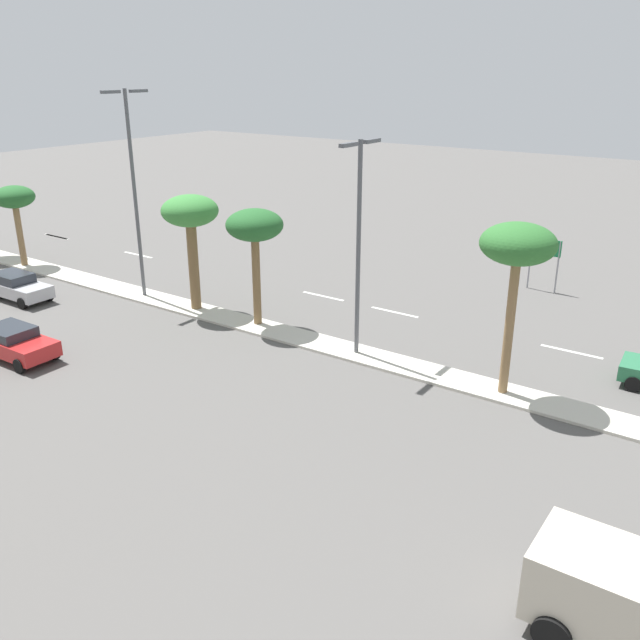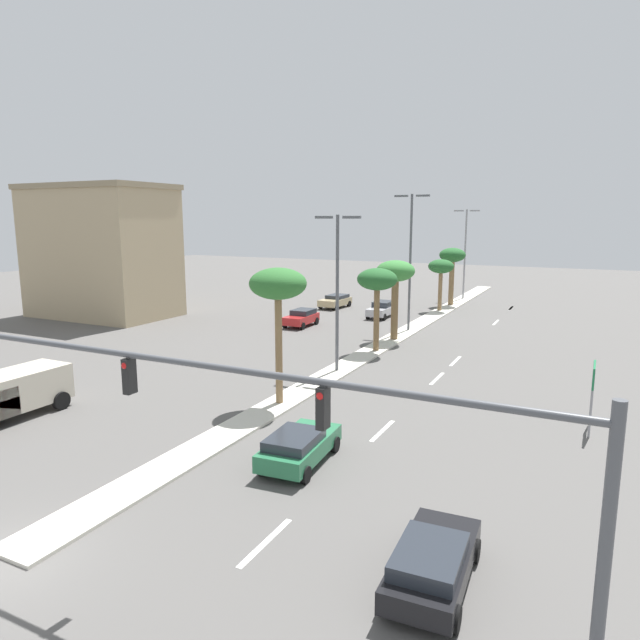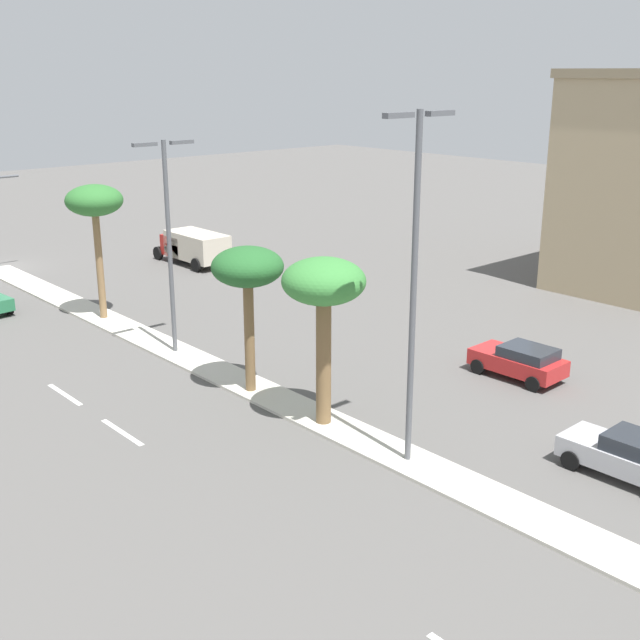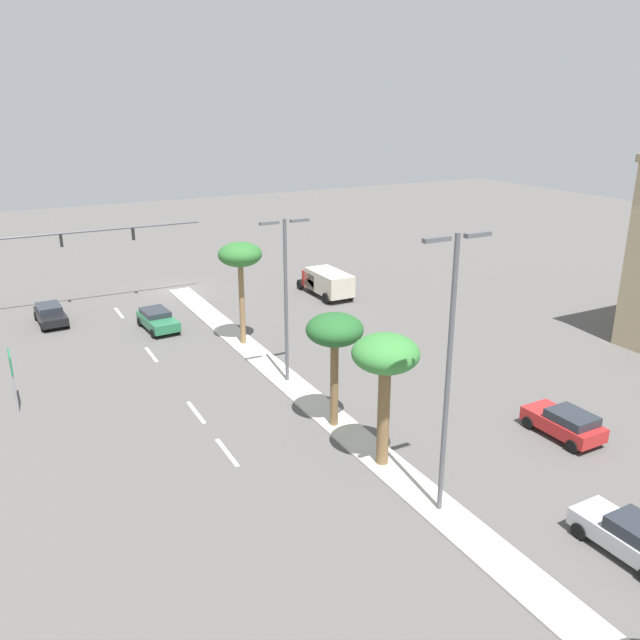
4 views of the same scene
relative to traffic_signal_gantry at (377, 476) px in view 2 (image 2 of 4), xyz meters
name	(u,v)px [view 2 (image 2 of 4)]	position (x,y,z in m)	size (l,w,h in m)	color
ground_plane	(369,353)	(-10.35, 25.93, -4.20)	(160.00, 160.00, 0.00)	#565451
median_curb	(404,333)	(-10.35, 33.70, -4.14)	(1.80, 69.95, 0.12)	beige
lane_stripe_trailing	(266,542)	(-4.43, 2.73, -4.19)	(0.20, 2.80, 0.01)	silver
lane_stripe_rear	(382,431)	(-4.43, 12.54, -4.19)	(0.20, 2.80, 0.01)	silver
lane_stripe_near	(437,379)	(-4.43, 21.80, -4.19)	(0.20, 2.80, 0.01)	silver
lane_stripe_far	(455,361)	(-4.43, 26.45, -4.19)	(0.20, 2.80, 0.01)	silver
lane_stripe_center	(496,322)	(-4.43, 42.15, -4.19)	(0.20, 2.80, 0.01)	silver
lane_stripe_mid	(511,308)	(-4.43, 51.44, -4.19)	(0.20, 2.80, 0.01)	silver
lane_stripe_right	(511,308)	(-4.43, 51.55, -4.19)	(0.20, 2.80, 0.01)	silver
traffic_signal_gantry	(377,476)	(0.00, 0.00, 0.00)	(16.45, 0.53, 6.43)	#515459
directional_road_sign	(593,382)	(3.81, 16.61, -1.94)	(0.10, 1.79, 3.06)	gray
commercial_building	(102,251)	(-39.04, 29.04, 2.04)	(13.59, 8.30, 12.44)	tan
palm_tree_left	(278,287)	(-10.38, 13.60, 1.81)	(2.84, 2.84, 6.85)	olive
palm_tree_mid	(377,282)	(-10.10, 26.55, 0.81)	(2.79, 2.79, 5.82)	brown
palm_tree_center	(395,274)	(-10.22, 30.75, 0.93)	(2.94, 2.94, 6.08)	brown
palm_tree_rear	(452,258)	(-10.54, 50.20, 0.95)	(2.76, 2.76, 6.11)	olive
palm_tree_right	(441,268)	(-10.64, 45.97, 0.22)	(2.56, 2.56, 5.16)	olive
street_lamp_trailing	(337,280)	(-10.36, 20.51, 1.47)	(2.90, 0.24, 9.42)	#515459
street_lamp_leading	(410,253)	(-10.33, 34.74, 2.35)	(2.90, 0.24, 11.13)	#515459
street_lamp_front	(465,247)	(-10.44, 55.78, 1.87)	(2.90, 0.24, 10.19)	gray
sedan_green_inboard	(299,446)	(-6.12, 7.86, -3.46)	(2.23, 4.36, 1.35)	#287047
sedan_tan_left	(335,301)	(-21.11, 43.43, -3.46)	(2.29, 4.26, 1.34)	tan
sedan_black_mid	(432,562)	(0.47, 2.89, -3.48)	(2.06, 4.28, 1.31)	black
sedan_silver_right	(382,309)	(-14.72, 40.12, -3.41)	(1.90, 4.08, 1.50)	#B2B2B7
sedan_red_rear	(301,317)	(-19.44, 32.76, -3.43)	(2.01, 3.90, 1.43)	red
box_truck	(7,394)	(-20.78, 6.14, -2.97)	(2.50, 5.98, 2.17)	#B21E19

